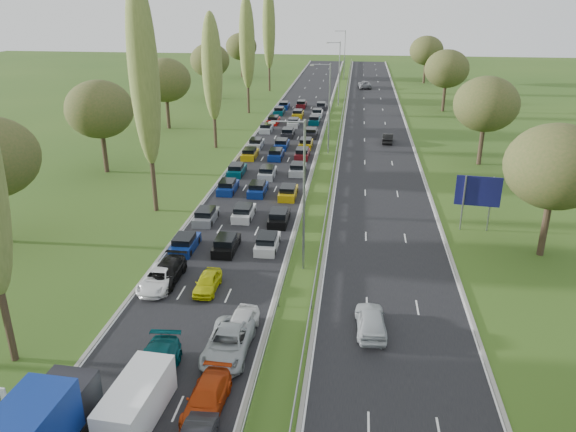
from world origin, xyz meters
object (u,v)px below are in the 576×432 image
(near_car_2, at_px, (159,279))
(direction_sign, at_px, (478,194))
(near_car_3, at_px, (167,272))
(white_van_rear, at_px, (138,398))

(near_car_2, xyz_separation_m, direction_sign, (25.28, 14.04, 2.88))
(near_car_2, relative_size, near_car_3, 0.97)
(direction_sign, bearing_deg, white_van_rear, -128.26)
(near_car_3, xyz_separation_m, direction_sign, (24.99, 13.07, 2.82))
(near_car_3, height_order, direction_sign, direction_sign)
(near_car_2, distance_m, white_van_rear, 13.92)
(near_car_3, relative_size, direction_sign, 0.96)
(white_van_rear, bearing_deg, near_car_2, 108.91)
(near_car_2, bearing_deg, direction_sign, 30.26)
(near_car_3, bearing_deg, white_van_rear, -75.85)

